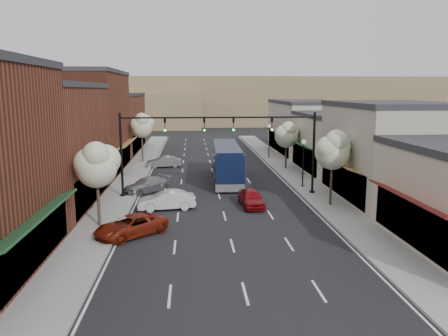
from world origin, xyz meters
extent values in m
plane|color=black|center=(0.00, 0.00, 0.00)|extent=(160.00, 160.00, 0.00)
cube|color=gray|center=(-8.40, 18.50, 0.07)|extent=(2.80, 73.00, 0.15)
cube|color=gray|center=(8.40, 18.50, 0.07)|extent=(2.80, 73.00, 0.15)
cube|color=gray|center=(-7.00, 18.50, 0.07)|extent=(0.25, 73.00, 0.17)
cube|color=gray|center=(7.00, 18.50, 0.07)|extent=(0.25, 73.00, 0.17)
cube|color=black|center=(-10.10, -8.00, 1.60)|extent=(0.60, 11.90, 2.60)
cube|color=#1B4524|center=(-9.30, -8.00, 3.10)|extent=(1.07, 9.80, 0.49)
cube|color=brown|center=(-14.30, 6.00, 4.50)|extent=(9.00, 14.00, 9.00)
cube|color=#2D2D30|center=(-14.30, 6.00, 9.20)|extent=(9.20, 14.10, 0.40)
cube|color=black|center=(-10.10, 6.00, 1.60)|extent=(0.60, 11.90, 2.60)
cube|color=maroon|center=(-9.30, 6.00, 3.10)|extent=(1.07, 9.80, 0.49)
cube|color=brown|center=(-14.30, 20.00, 5.25)|extent=(9.00, 14.00, 10.50)
cube|color=#2D2D30|center=(-14.30, 20.00, 10.70)|extent=(9.20, 14.10, 0.40)
cube|color=black|center=(-10.10, 20.00, 1.60)|extent=(0.60, 11.90, 2.60)
cube|color=olive|center=(-9.30, 20.00, 3.10)|extent=(1.07, 9.80, 0.49)
cube|color=brown|center=(-14.30, 36.00, 4.00)|extent=(9.00, 18.00, 8.00)
cube|color=#2D2D30|center=(-14.30, 36.00, 8.20)|extent=(9.20, 18.10, 0.40)
cube|color=black|center=(-10.10, 36.00, 1.60)|extent=(0.60, 15.30, 2.60)
cube|color=#1B4524|center=(-9.30, 36.00, 3.10)|extent=(1.07, 12.60, 0.49)
cube|color=black|center=(10.10, -6.00, 1.60)|extent=(0.60, 10.20, 2.60)
cube|color=maroon|center=(9.30, -6.00, 3.10)|extent=(1.07, 8.40, 0.49)
cube|color=#AFA696|center=(13.80, 6.00, 3.75)|extent=(8.00, 12.00, 7.50)
cube|color=#2D2D30|center=(13.80, 6.00, 7.70)|extent=(8.20, 12.10, 0.40)
cube|color=black|center=(10.10, 6.00, 1.60)|extent=(0.60, 10.20, 2.60)
cube|color=olive|center=(9.30, 6.00, 3.10)|extent=(1.07, 8.40, 0.49)
cube|color=beige|center=(13.80, 18.00, 3.00)|extent=(8.00, 12.00, 6.00)
cube|color=#2D2D30|center=(13.80, 18.00, 6.20)|extent=(8.20, 12.10, 0.40)
cube|color=black|center=(10.10, 18.00, 1.60)|extent=(0.60, 10.20, 2.60)
cube|color=#1B4524|center=(9.30, 18.00, 3.10)|extent=(1.07, 8.40, 0.49)
cube|color=#AFA696|center=(13.80, 32.00, 3.50)|extent=(8.00, 16.00, 7.00)
cube|color=#2D2D30|center=(13.80, 32.00, 7.20)|extent=(8.20, 16.10, 0.40)
cube|color=black|center=(10.10, 32.00, 1.60)|extent=(0.60, 13.60, 2.60)
cube|color=maroon|center=(9.30, 32.00, 3.10)|extent=(1.07, 11.20, 0.49)
cube|color=#7A6647|center=(0.00, 90.00, 6.00)|extent=(120.00, 30.00, 12.00)
cube|color=#7A6647|center=(-25.00, 78.00, 4.00)|extent=(50.00, 20.00, 8.00)
cylinder|color=black|center=(8.00, 8.00, 0.15)|extent=(0.44, 0.44, 0.30)
cylinder|color=black|center=(8.00, 8.00, 3.50)|extent=(0.20, 0.20, 7.00)
cylinder|color=black|center=(4.00, 8.00, 6.60)|extent=(8.00, 0.14, 0.14)
imported|color=black|center=(4.40, 8.00, 6.00)|extent=(0.18, 0.46, 1.10)
sphere|color=#19E533|center=(4.40, 7.88, 5.58)|extent=(0.18, 0.18, 0.18)
imported|color=black|center=(1.20, 8.00, 6.00)|extent=(0.18, 0.46, 1.10)
sphere|color=#19E533|center=(1.20, 7.88, 5.58)|extent=(0.18, 0.18, 0.18)
cylinder|color=black|center=(-8.00, 8.00, 0.15)|extent=(0.44, 0.44, 0.30)
cylinder|color=black|center=(-8.00, 8.00, 3.50)|extent=(0.20, 0.20, 7.00)
cylinder|color=black|center=(-4.00, 8.00, 6.60)|extent=(8.00, 0.14, 0.14)
imported|color=black|center=(-4.40, 8.00, 6.00)|extent=(0.18, 0.46, 1.10)
sphere|color=#19E533|center=(-4.40, 7.88, 5.58)|extent=(0.18, 0.18, 0.18)
imported|color=black|center=(-1.20, 8.00, 6.00)|extent=(0.18, 0.46, 1.10)
sphere|color=#19E533|center=(-1.20, 7.88, 5.58)|extent=(0.18, 0.18, 0.18)
cylinder|color=#47382B|center=(8.30, 4.00, 1.86)|extent=(0.20, 0.20, 3.71)
sphere|color=beige|center=(8.30, 4.00, 4.18)|extent=(2.60, 2.60, 2.60)
sphere|color=beige|center=(8.80, 4.30, 4.64)|extent=(2.00, 2.00, 2.00)
sphere|color=beige|center=(7.90, 3.70, 4.52)|extent=(1.90, 1.90, 1.90)
sphere|color=beige|center=(8.40, 3.50, 5.10)|extent=(1.70, 1.70, 1.70)
cylinder|color=#47382B|center=(8.30, 20.00, 1.66)|extent=(0.20, 0.20, 3.33)
sphere|color=beige|center=(8.30, 20.00, 3.74)|extent=(2.60, 2.60, 2.60)
sphere|color=beige|center=(8.80, 20.30, 4.16)|extent=(2.00, 2.00, 2.00)
sphere|color=beige|center=(7.90, 19.70, 4.06)|extent=(1.90, 1.90, 1.90)
sphere|color=beige|center=(8.40, 19.50, 4.58)|extent=(1.70, 1.70, 1.70)
cylinder|color=#47382B|center=(-8.30, 0.00, 1.76)|extent=(0.20, 0.20, 3.52)
sphere|color=beige|center=(-8.30, 0.00, 3.96)|extent=(2.60, 2.60, 2.60)
sphere|color=beige|center=(-7.80, 0.30, 4.40)|extent=(2.00, 2.00, 2.00)
sphere|color=beige|center=(-8.70, -0.30, 4.29)|extent=(1.90, 1.90, 1.90)
sphere|color=beige|center=(-8.20, -0.50, 4.84)|extent=(1.70, 1.70, 1.70)
cylinder|color=#47382B|center=(-8.30, 26.00, 1.92)|extent=(0.20, 0.20, 3.84)
sphere|color=beige|center=(-8.30, 26.00, 4.32)|extent=(2.60, 2.60, 2.60)
sphere|color=beige|center=(-7.80, 26.30, 4.80)|extent=(2.00, 2.00, 2.00)
sphere|color=beige|center=(-8.70, 25.70, 4.68)|extent=(1.90, 1.90, 1.90)
sphere|color=beige|center=(-8.20, 25.50, 5.28)|extent=(1.70, 1.70, 1.70)
cylinder|color=black|center=(7.80, 10.50, 0.10)|extent=(0.28, 0.28, 0.20)
cylinder|color=black|center=(7.80, 10.50, 2.00)|extent=(0.12, 0.12, 4.00)
sphere|color=white|center=(7.80, 10.50, 4.22)|extent=(0.44, 0.44, 0.44)
cylinder|color=black|center=(7.80, 28.00, 0.10)|extent=(0.28, 0.28, 0.20)
cylinder|color=black|center=(7.80, 28.00, 2.00)|extent=(0.12, 0.12, 4.00)
sphere|color=white|center=(7.80, 28.00, 4.22)|extent=(0.44, 0.44, 0.44)
cube|color=#0C1533|center=(1.15, 14.24, 1.91)|extent=(2.83, 11.63, 2.92)
cube|color=#595B60|center=(1.15, 14.24, 0.53)|extent=(2.85, 11.65, 0.67)
cube|color=black|center=(1.15, 14.24, 2.31)|extent=(2.86, 10.71, 1.06)
cube|color=#0C1533|center=(1.15, 14.24, 3.42)|extent=(2.61, 11.16, 0.24)
cube|color=black|center=(0.99, 8.51, 2.51)|extent=(2.01, 0.14, 1.16)
cylinder|color=black|center=(-0.10, 10.23, 0.50)|extent=(0.34, 1.01, 1.00)
cylinder|color=black|center=(2.17, 10.16, 0.50)|extent=(0.34, 1.01, 1.00)
cylinder|color=black|center=(0.11, 17.93, 0.50)|extent=(0.34, 1.01, 1.00)
cylinder|color=black|center=(2.39, 17.87, 0.50)|extent=(0.34, 1.01, 1.00)
cylinder|color=black|center=(0.07, 16.59, 0.50)|extent=(0.34, 1.01, 1.00)
cylinder|color=black|center=(2.35, 16.52, 0.50)|extent=(0.34, 1.01, 1.00)
imported|color=maroon|center=(2.23, 4.37, 0.68)|extent=(1.86, 4.07, 1.35)
imported|color=maroon|center=(-6.03, -1.85, 0.64)|extent=(4.86, 4.61, 1.28)
imported|color=silver|center=(-4.20, 4.09, 0.71)|extent=(4.46, 2.05, 1.42)
imported|color=gray|center=(-6.20, 9.80, 0.65)|extent=(4.46, 4.38, 1.29)
imported|color=gray|center=(-5.47, 22.29, 0.65)|extent=(4.12, 2.00, 1.30)
camera|label=1|loc=(-2.27, -27.78, 8.82)|focal=35.00mm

